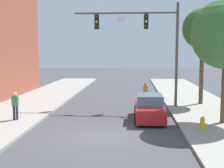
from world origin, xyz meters
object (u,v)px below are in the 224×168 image
at_px(pedestrian_sidewalk_left_walker, 15,105).
at_px(fire_hydrant, 202,123).
at_px(traffic_signal_mast, 147,35).
at_px(pedestrian_crossing_road, 145,92).
at_px(street_tree_second, 203,29).
at_px(car_lead_red, 149,108).

xyz_separation_m(pedestrian_sidewalk_left_walker, fire_hydrant, (10.52, -1.59, -0.56)).
height_order(traffic_signal_mast, pedestrian_sidewalk_left_walker, traffic_signal_mast).
height_order(pedestrian_crossing_road, fire_hydrant, pedestrian_crossing_road).
bearing_deg(street_tree_second, fire_hydrant, -101.86).
xyz_separation_m(traffic_signal_mast, pedestrian_sidewalk_left_walker, (-7.91, -5.01, -4.33)).
relative_size(traffic_signal_mast, street_tree_second, 1.03).
bearing_deg(traffic_signal_mast, pedestrian_sidewalk_left_walker, -147.64).
relative_size(car_lead_red, pedestrian_sidewalk_left_walker, 2.59).
relative_size(pedestrian_sidewalk_left_walker, fire_hydrant, 2.28).
height_order(traffic_signal_mast, car_lead_red, traffic_signal_mast).
bearing_deg(fire_hydrant, traffic_signal_mast, 111.62).
relative_size(pedestrian_crossing_road, fire_hydrant, 2.28).
bearing_deg(car_lead_red, pedestrian_crossing_road, 89.98).
relative_size(traffic_signal_mast, pedestrian_crossing_road, 4.60).
xyz_separation_m(traffic_signal_mast, street_tree_second, (4.29, 1.39, 0.48)).
height_order(traffic_signal_mast, fire_hydrant, traffic_signal_mast).
bearing_deg(car_lead_red, traffic_signal_mast, 90.63).
distance_m(traffic_signal_mast, pedestrian_sidewalk_left_walker, 10.31).
height_order(traffic_signal_mast, pedestrian_crossing_road, traffic_signal_mast).
xyz_separation_m(traffic_signal_mast, fire_hydrant, (2.61, -6.60, -4.88)).
height_order(fire_hydrant, street_tree_second, street_tree_second).
xyz_separation_m(pedestrian_crossing_road, fire_hydrant, (2.57, -8.90, -0.41)).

